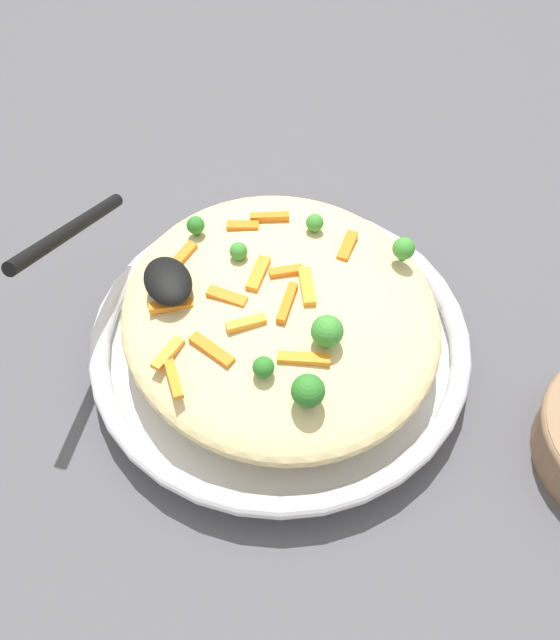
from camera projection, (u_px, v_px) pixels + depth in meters
The scene contains 27 objects.
ground_plane at pixel (280, 357), 0.70m from camera, with size 2.40×2.40×0.00m, color #4C4C51.
serving_bowl at pixel (280, 344), 0.69m from camera, with size 0.35×0.35×0.04m.
pasta_mound at pixel (280, 314), 0.65m from camera, with size 0.30×0.28×0.06m, color #DBC689.
carrot_piece_0 at pixel (246, 225), 0.68m from camera, with size 0.03×0.01×0.01m, color orange.
carrot_piece_1 at pixel (258, 273), 0.64m from camera, with size 0.04×0.01×0.01m, color orange.
carrot_piece_2 at pixel (286, 272), 0.64m from camera, with size 0.03×0.01×0.01m, color orange.
carrot_piece_3 at pixel (212, 350), 0.59m from camera, with size 0.04×0.01×0.01m, color orange.
carrot_piece_4 at pixel (286, 303), 0.62m from camera, with size 0.04×0.01×0.01m, color orange.
carrot_piece_5 at pixel (173, 279), 0.64m from camera, with size 0.04×0.01×0.01m, color orange.
carrot_piece_6 at pixel (174, 379), 0.58m from camera, with size 0.04×0.01×0.01m, color orange.
carrot_piece_7 at pixel (347, 247), 0.66m from camera, with size 0.04×0.01×0.01m, color orange.
carrot_piece_8 at pixel (307, 287), 0.63m from camera, with size 0.04×0.01×0.01m, color orange.
carrot_piece_9 at pixel (304, 358), 0.59m from camera, with size 0.04×0.01×0.01m, color orange.
carrot_piece_10 at pixel (184, 254), 0.66m from camera, with size 0.03×0.01×0.01m, color orange.
carrot_piece_11 at pixel (270, 217), 0.69m from camera, with size 0.04×0.01×0.01m, color orange.
carrot_piece_12 at pixel (171, 306), 0.62m from camera, with size 0.04×0.01×0.01m, color orange.
carrot_piece_13 at pixel (246, 323), 0.60m from camera, with size 0.03×0.01×0.01m, color orange.
carrot_piece_14 at pixel (227, 297), 0.62m from camera, with size 0.04×0.01×0.01m, color orange.
carrot_piece_15 at pixel (168, 353), 0.59m from camera, with size 0.03×0.01×0.01m, color orange.
broccoli_floret_0 at pixel (327, 332), 0.58m from camera, with size 0.03×0.03×0.03m.
broccoli_floret_1 at pixel (263, 367), 0.57m from camera, with size 0.02×0.02×0.02m.
broccoli_floret_2 at pixel (238, 251), 0.65m from camera, with size 0.02×0.02×0.02m.
broccoli_floret_3 at pixel (196, 225), 0.67m from camera, with size 0.02×0.02×0.02m.
broccoli_floret_4 at pixel (315, 223), 0.67m from camera, with size 0.02×0.02×0.02m.
broccoli_floret_5 at pixel (308, 391), 0.55m from camera, with size 0.03×0.03×0.03m.
broccoli_floret_6 at pixel (404, 250), 0.65m from camera, with size 0.02×0.02×0.02m.
serving_spoon at pixel (130, 261), 0.62m from camera, with size 0.15×0.14×0.09m.
Camera 1 is at (-0.37, 0.15, 0.58)m, focal length 41.03 mm.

